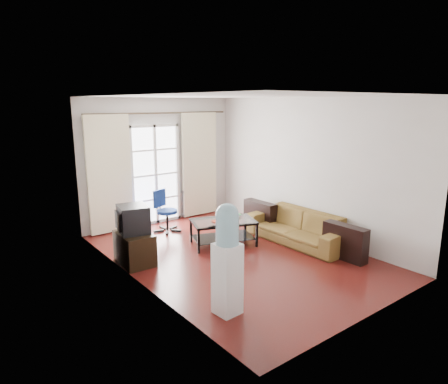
% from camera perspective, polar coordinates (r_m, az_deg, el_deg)
% --- Properties ---
extents(floor, '(5.20, 5.20, 0.00)m').
position_cam_1_polar(floor, '(7.04, 1.57, -8.98)').
color(floor, '#5D1B16').
rests_on(floor, ground).
extents(ceiling, '(5.20, 5.20, 0.00)m').
position_cam_1_polar(ceiling, '(6.54, 1.72, 13.56)').
color(ceiling, white).
rests_on(ceiling, wall_back).
extents(wall_back, '(3.60, 0.02, 2.70)m').
position_cam_1_polar(wall_back, '(8.81, -9.12, 4.38)').
color(wall_back, silver).
rests_on(wall_back, floor).
extents(wall_front, '(3.60, 0.02, 2.70)m').
position_cam_1_polar(wall_front, '(4.98, 20.90, -2.73)').
color(wall_front, silver).
rests_on(wall_front, floor).
extents(wall_left, '(0.02, 5.20, 2.70)m').
position_cam_1_polar(wall_left, '(5.72, -12.49, -0.24)').
color(wall_left, silver).
rests_on(wall_left, floor).
extents(wall_right, '(0.02, 5.20, 2.70)m').
position_cam_1_polar(wall_right, '(7.91, 11.83, 3.33)').
color(wall_right, silver).
rests_on(wall_right, floor).
extents(french_door, '(1.16, 0.06, 2.15)m').
position_cam_1_polar(french_door, '(8.73, -9.75, 2.45)').
color(french_door, white).
rests_on(french_door, wall_back).
extents(curtain_rod, '(3.30, 0.04, 0.04)m').
position_cam_1_polar(curtain_rod, '(8.63, -9.04, 11.08)').
color(curtain_rod, '#4C3F2D').
rests_on(curtain_rod, wall_back).
extents(curtain_left, '(0.90, 0.07, 2.35)m').
position_cam_1_polar(curtain_left, '(8.22, -16.05, 2.39)').
color(curtain_left, beige).
rests_on(curtain_left, curtain_rod).
extents(curtain_right, '(0.90, 0.07, 2.35)m').
position_cam_1_polar(curtain_right, '(9.21, -3.53, 3.93)').
color(curtain_right, beige).
rests_on(curtain_right, curtain_rod).
extents(radiator, '(0.64, 0.12, 0.64)m').
position_cam_1_polar(radiator, '(9.32, -4.29, -1.43)').
color(radiator, gray).
rests_on(radiator, floor).
extents(sofa, '(2.09, 0.89, 0.60)m').
position_cam_1_polar(sofa, '(7.68, 10.52, -4.95)').
color(sofa, brown).
rests_on(sofa, floor).
extents(coffee_table, '(1.31, 1.02, 0.47)m').
position_cam_1_polar(coffee_table, '(7.43, -0.09, -5.31)').
color(coffee_table, silver).
rests_on(coffee_table, floor).
extents(bowl, '(0.25, 0.25, 0.05)m').
position_cam_1_polar(bowl, '(7.65, 1.65, -3.31)').
color(bowl, '#328A36').
rests_on(bowl, coffee_table).
extents(book, '(0.19, 0.24, 0.02)m').
position_cam_1_polar(book, '(7.23, -1.32, -4.38)').
color(book, '#B41628').
rests_on(book, coffee_table).
extents(remote, '(0.17, 0.06, 0.02)m').
position_cam_1_polar(remote, '(7.02, -1.56, -4.92)').
color(remote, black).
rests_on(remote, coffee_table).
extents(tv_stand, '(0.50, 0.73, 0.52)m').
position_cam_1_polar(tv_stand, '(6.77, -12.64, -7.84)').
color(tv_stand, black).
rests_on(tv_stand, floor).
extents(crt_tv, '(0.56, 0.57, 0.45)m').
position_cam_1_polar(crt_tv, '(6.66, -12.99, -3.80)').
color(crt_tv, black).
rests_on(crt_tv, tv_stand).
extents(task_chair, '(0.75, 0.75, 0.86)m').
position_cam_1_polar(task_chair, '(8.30, -8.26, -3.87)').
color(task_chair, black).
rests_on(task_chair, floor).
extents(water_cooler, '(0.32, 0.31, 1.43)m').
position_cam_1_polar(water_cooler, '(4.95, 0.48, -9.29)').
color(water_cooler, white).
rests_on(water_cooler, floor).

